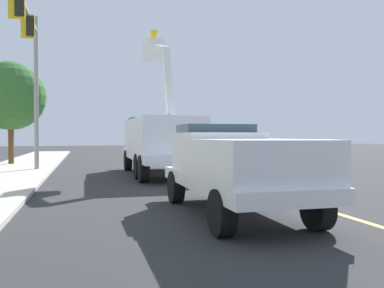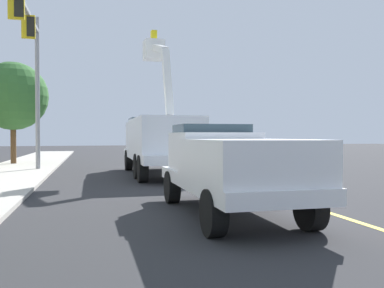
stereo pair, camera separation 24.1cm
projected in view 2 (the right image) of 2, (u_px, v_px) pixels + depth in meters
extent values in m
plane|color=#2D2D30|center=(224.00, 179.00, 16.59)|extent=(120.00, 120.00, 0.00)
cube|color=yellow|center=(224.00, 179.00, 16.59)|extent=(49.94, 2.75, 0.01)
cube|color=white|center=(160.00, 155.00, 18.25)|extent=(8.32, 2.92, 0.36)
cube|color=white|center=(151.00, 138.00, 20.78)|extent=(2.74, 2.48, 1.60)
cube|color=#384C56|center=(151.00, 124.00, 20.96)|extent=(1.91, 2.19, 0.64)
cube|color=white|center=(163.00, 139.00, 17.28)|extent=(5.37, 2.77, 1.80)
cube|color=white|center=(168.00, 82.00, 16.22)|extent=(1.14, 0.30, 2.80)
cube|color=white|center=(159.00, 48.00, 17.80)|extent=(2.56, 0.32, 0.93)
cube|color=white|center=(154.00, 50.00, 18.99)|extent=(0.90, 0.90, 0.90)
cube|color=yellow|center=(154.00, 37.00, 18.98)|extent=(0.36, 0.24, 0.60)
cylinder|color=black|center=(129.00, 160.00, 20.77)|extent=(1.06, 0.39, 1.04)
cylinder|color=black|center=(172.00, 160.00, 21.32)|extent=(1.06, 0.39, 1.04)
cylinder|color=black|center=(138.00, 166.00, 16.55)|extent=(1.06, 0.39, 1.04)
cylinder|color=black|center=(192.00, 165.00, 17.10)|extent=(1.06, 0.39, 1.04)
cylinder|color=black|center=(142.00, 169.00, 15.28)|extent=(1.06, 0.39, 1.04)
cylinder|color=black|center=(200.00, 168.00, 15.83)|extent=(1.06, 0.39, 1.04)
cube|color=white|center=(229.00, 181.00, 9.11)|extent=(5.70, 2.39, 0.30)
cube|color=white|center=(213.00, 154.00, 10.29)|extent=(2.11, 2.03, 1.10)
cube|color=#384C56|center=(211.00, 135.00, 10.47)|extent=(1.43, 1.83, 0.56)
cube|color=white|center=(246.00, 167.00, 8.12)|extent=(3.46, 2.27, 1.10)
cylinder|color=black|center=(172.00, 187.00, 10.67)|extent=(0.85, 0.34, 0.84)
cylinder|color=black|center=(240.00, 185.00, 11.13)|extent=(0.85, 0.34, 0.84)
cylinder|color=black|center=(213.00, 213.00, 7.09)|extent=(0.85, 0.34, 0.84)
cylinder|color=black|center=(310.00, 208.00, 7.55)|extent=(0.85, 0.34, 0.84)
cube|color=tan|center=(201.00, 150.00, 27.62)|extent=(4.89, 2.15, 0.70)
cube|color=#384C56|center=(200.00, 141.00, 27.75)|extent=(3.54, 1.85, 0.60)
cylinder|color=black|center=(220.00, 158.00, 26.25)|extent=(0.69, 0.27, 0.68)
cylinder|color=black|center=(195.00, 158.00, 25.83)|extent=(0.69, 0.27, 0.68)
cylinder|color=black|center=(206.00, 156.00, 29.42)|extent=(0.69, 0.27, 0.68)
cylinder|color=black|center=(184.00, 156.00, 29.00)|extent=(0.69, 0.27, 0.68)
cube|color=black|center=(178.00, 167.00, 23.02)|extent=(0.40, 0.40, 0.04)
cone|color=orange|center=(178.00, 159.00, 23.01)|extent=(0.32, 0.32, 0.81)
cylinder|color=white|center=(178.00, 158.00, 23.01)|extent=(0.20, 0.20, 0.08)
cylinder|color=gray|center=(38.00, 94.00, 20.31)|extent=(0.22, 0.22, 7.70)
cube|color=gray|center=(26.00, 9.00, 16.66)|extent=(7.39, 0.54, 0.16)
cube|color=gold|center=(28.00, 27.00, 17.39)|extent=(0.15, 0.57, 1.00)
cube|color=black|center=(31.00, 27.00, 17.41)|extent=(0.22, 0.33, 0.84)
cube|color=gold|center=(16.00, 5.00, 14.52)|extent=(0.15, 0.57, 1.00)
cube|color=black|center=(19.00, 6.00, 14.55)|extent=(0.22, 0.33, 0.84)
cylinder|color=brown|center=(13.00, 143.00, 24.19)|extent=(0.32, 0.32, 2.72)
sphere|color=#33662D|center=(13.00, 96.00, 24.14)|extent=(4.05, 4.05, 4.05)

